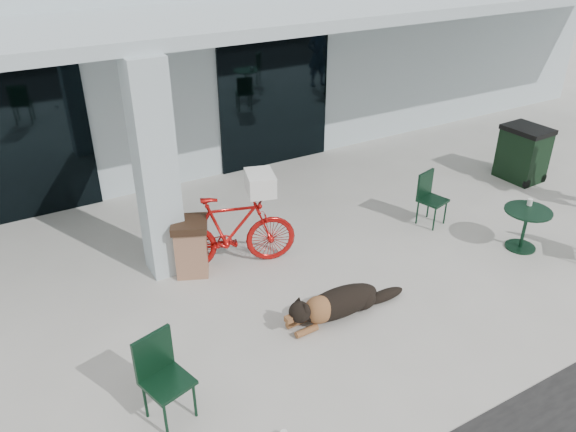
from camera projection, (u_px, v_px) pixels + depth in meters
ground at (339, 322)px, 7.22m from camera, size 80.00×80.00×0.00m
building at (129, 32)px, 12.61m from camera, size 22.00×7.00×4.50m
storefront_glass_left at (1, 146)px, 8.96m from camera, size 2.80×0.06×2.70m
storefront_glass_right at (275, 99)px, 11.15m from camera, size 2.40×0.06×2.70m
column at (156, 172)px, 7.57m from camera, size 0.50×0.50×3.12m
overhang at (212, 20)px, 8.42m from camera, size 22.00×2.80×0.18m
bicycle at (231, 231)px, 8.12m from camera, size 1.98×1.06×1.15m
laundry_basket at (260, 183)px, 7.86m from camera, size 0.51×0.59×0.30m
dog at (340, 301)px, 7.25m from camera, size 1.35×0.51×0.44m
cafe_chair_near at (167, 381)px, 5.65m from camera, size 0.56×0.59×0.98m
cafe_table_far at (524, 229)px, 8.66m from camera, size 0.75×0.75×0.66m
cafe_chair_far_a at (433, 200)px, 9.28m from camera, size 0.51×0.53×0.90m
cup_on_table at (530, 202)px, 8.62m from camera, size 0.08×0.08×0.10m
trash_receptacle at (191, 247)px, 8.03m from camera, size 0.66×0.66×0.85m
wheeled_bin at (523, 153)px, 10.84m from camera, size 0.69×0.86×1.06m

